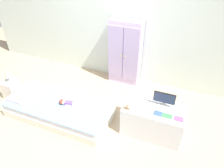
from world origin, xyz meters
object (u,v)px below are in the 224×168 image
object	(u,v)px
wardrobe	(125,53)
tv_stand	(153,119)
bed	(60,109)
table_lamp	(7,74)
doll	(66,103)
tv_monitor	(164,98)
book_blue	(158,113)
book_green	(167,116)
nightstand	(12,89)
rocking_horse_toy	(127,106)
book_purple	(179,119)

from	to	relation	value
wardrobe	tv_stand	distance (m)	1.58
bed	table_lamp	size ratio (longest dim) A/B	7.72
doll	tv_monitor	distance (m)	1.62
bed	book_blue	world-z (taller)	book_blue
tv_stand	book_green	distance (m)	0.34
nightstand	wardrobe	xyz separation A→B (m)	(1.83, 1.36, 0.49)
wardrobe	tv_monitor	size ratio (longest dim) A/B	4.20
rocking_horse_toy	book_blue	size ratio (longest dim) A/B	0.97
tv_stand	rocking_horse_toy	distance (m)	0.52
wardrobe	book_purple	bearing A→B (deg)	-46.61
bed	book_purple	world-z (taller)	book_purple
nightstand	table_lamp	size ratio (longest dim) A/B	1.54
tv_monitor	table_lamp	bearing A→B (deg)	-175.29
bed	book_green	bearing A→B (deg)	3.71
book_green	wardrobe	bearing A→B (deg)	129.36
book_green	book_blue	bearing A→B (deg)	180.00
book_green	bed	bearing A→B (deg)	-176.29
wardrobe	tv_stand	size ratio (longest dim) A/B	1.47
wardrobe	book_purple	world-z (taller)	wardrobe
doll	tv_stand	xyz separation A→B (m)	(1.45, 0.21, -0.05)
doll	book_blue	world-z (taller)	book_blue
doll	tv_stand	world-z (taller)	tv_stand
rocking_horse_toy	wardrobe	bearing A→B (deg)	110.53
bed	nightstand	xyz separation A→B (m)	(-1.15, 0.09, 0.05)
wardrobe	rocking_horse_toy	size ratio (longest dim) A/B	12.17
rocking_horse_toy	book_purple	distance (m)	0.74
rocking_horse_toy	book_green	bearing A→B (deg)	7.00
tv_stand	book_blue	xyz separation A→B (m)	(0.07, -0.12, 0.26)
bed	tv_stand	bearing A→B (deg)	8.37
doll	book_blue	xyz separation A→B (m)	(1.52, 0.09, 0.21)
book_purple	rocking_horse_toy	bearing A→B (deg)	-174.57
tv_stand	rocking_horse_toy	bearing A→B (deg)	-153.39
nightstand	tv_stand	xyz separation A→B (m)	(2.74, 0.14, 0.07)
tv_monitor	book_purple	xyz separation A→B (m)	(0.26, -0.21, -0.13)
tv_monitor	book_blue	bearing A→B (deg)	-99.34
doll	wardrobe	distance (m)	1.58
bed	table_lamp	bearing A→B (deg)	175.52
tv_monitor	book_purple	bearing A→B (deg)	-38.80
bed	book_purple	size ratio (longest dim) A/B	14.66
nightstand	book_purple	size ratio (longest dim) A/B	2.93
nightstand	tv_monitor	xyz separation A→B (m)	(2.84, 0.23, 0.46)
bed	book_blue	distance (m)	1.71
table_lamp	book_blue	bearing A→B (deg)	0.53
wardrobe	rocking_horse_toy	distance (m)	1.51
doll	wardrobe	bearing A→B (deg)	69.11
table_lamp	tv_stand	xyz separation A→B (m)	(2.74, 0.14, -0.27)
tv_stand	tv_monitor	xyz separation A→B (m)	(0.10, 0.09, 0.39)
nightstand	rocking_horse_toy	world-z (taller)	rocking_horse_toy
book_purple	nightstand	bearing A→B (deg)	-179.52
bed	book_purple	distance (m)	1.99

